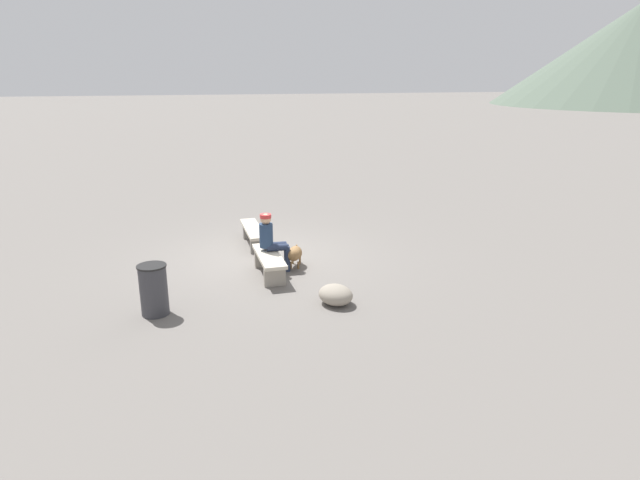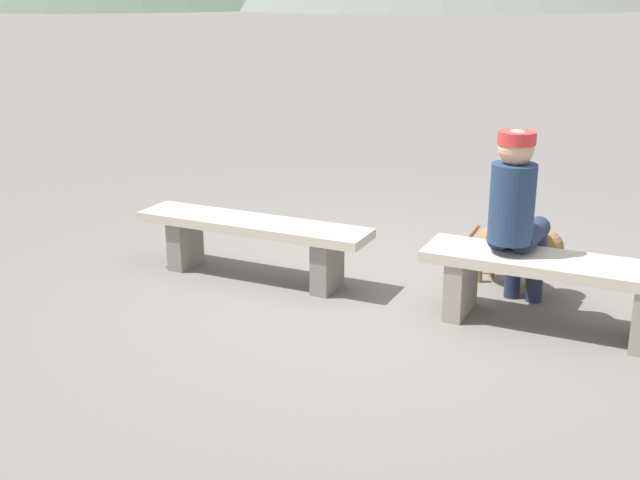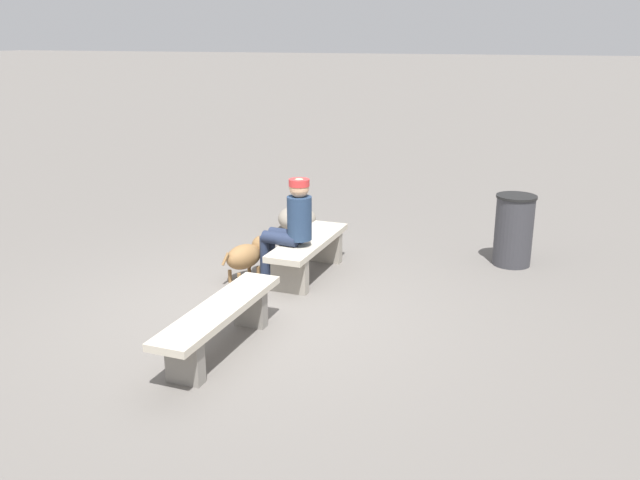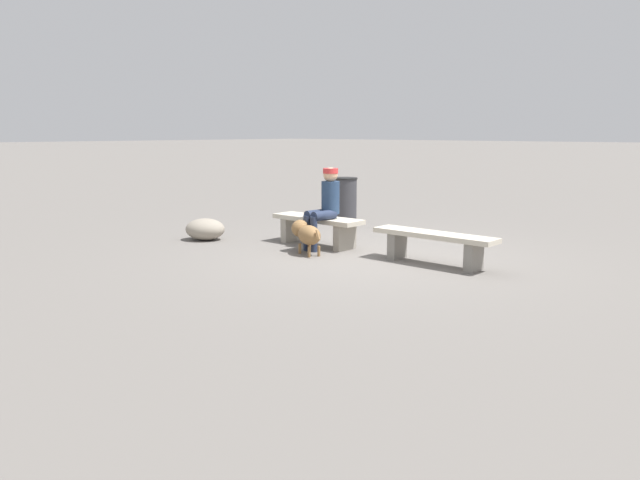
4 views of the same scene
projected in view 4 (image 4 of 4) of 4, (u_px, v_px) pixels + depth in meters
The scene contains 7 objects.
ground at pixel (373, 258), 9.16m from camera, with size 210.00×210.00×0.06m, color slate.
bench_left at pixel (434, 241), 8.51m from camera, with size 1.82×0.39×0.45m.
bench_right at pixel (317, 225), 9.95m from camera, with size 1.62×0.45×0.47m.
seated_person at pixel (325, 202), 9.62m from camera, with size 0.34×0.64×1.27m.
dog at pixel (306, 233), 9.27m from camera, with size 0.75×0.46×0.49m.
trash_bin at pixel (345, 200), 12.46m from camera, with size 0.50×0.50×0.91m.
boulder at pixel (205, 229), 10.49m from camera, with size 0.57×0.67×0.37m, color gray.
Camera 4 is at (-5.43, 7.19, 1.83)m, focal length 34.64 mm.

